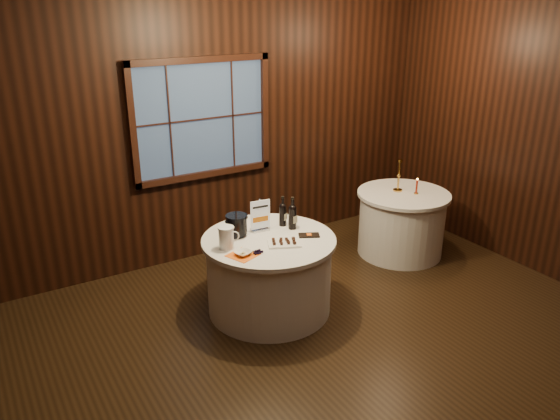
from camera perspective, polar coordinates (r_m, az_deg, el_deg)
ground at (r=4.85m, az=5.04°, el=-15.52°), size 6.00×6.00×0.00m
back_wall at (r=6.20m, az=-8.19°, el=8.49°), size 6.00×0.10×3.00m
main_table at (r=5.35m, az=-1.15°, el=-6.71°), size 1.28×1.28×0.77m
side_table at (r=6.67m, az=12.56°, el=-1.32°), size 1.08×1.08×0.77m
sign_stand at (r=5.30m, az=-2.09°, el=-1.05°), size 0.20×0.11×0.33m
port_bottle_left at (r=5.41m, az=0.28°, el=-0.31°), size 0.07×0.09×0.31m
port_bottle_right at (r=5.34m, az=1.31°, el=-0.54°), size 0.08×0.09×0.33m
ice_bucket at (r=5.20m, az=-4.55°, el=-1.58°), size 0.21×0.21×0.21m
chocolate_plate at (r=5.05m, az=0.45°, el=-3.40°), size 0.36×0.31×0.04m
chocolate_box at (r=5.23m, az=3.05°, el=-2.65°), size 0.22×0.18×0.02m
grape_bunch at (r=4.87m, az=-2.33°, el=-4.38°), size 0.15×0.06×0.04m
glass_pitcher at (r=4.95m, az=-5.61°, el=-2.88°), size 0.20×0.15×0.21m
orange_napkin at (r=4.86m, az=-3.90°, el=-4.72°), size 0.30×0.30×0.00m
cracker_bowl at (r=4.85m, az=-3.91°, el=-4.51°), size 0.18×0.18×0.04m
brass_candlestick at (r=6.54m, az=12.28°, el=3.10°), size 0.11×0.11×0.38m
red_candle at (r=6.51m, az=14.08°, el=2.28°), size 0.05×0.05×0.19m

